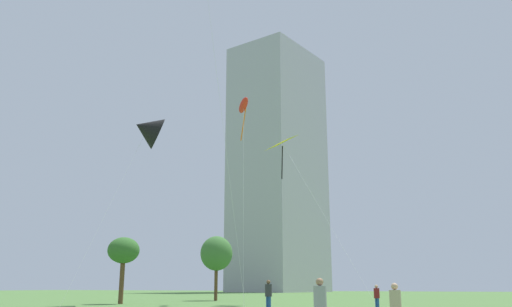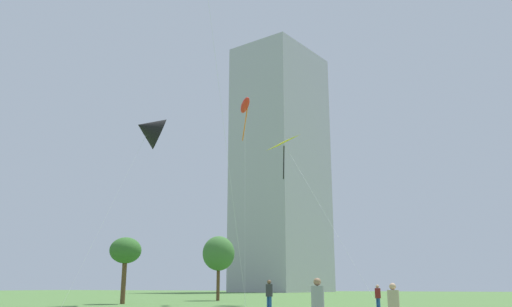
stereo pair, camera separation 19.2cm
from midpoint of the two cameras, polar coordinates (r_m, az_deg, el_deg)
name	(u,v)px [view 2 (the right image)]	position (r m, az deg, el deg)	size (l,w,h in m)	color
person_standing_2	(318,303)	(16.39, 7.08, -15.86)	(0.39, 0.39, 1.76)	#2D2D33
person_standing_3	(378,296)	(34.72, 13.26, -14.81)	(0.35, 0.35, 1.59)	#1E478C
person_standing_4	(269,294)	(32.33, 1.62, -14.96)	(0.41, 0.41, 1.87)	#1E478C
person_standing_5	(394,306)	(17.50, 15.05, -15.66)	(0.36, 0.36, 1.61)	#593372
kite_flying_0	(284,144)	(47.93, 3.12, 1.08)	(10.88, 7.84, 14.99)	silver
kite_flying_1	(149,130)	(48.47, -11.45, 2.56)	(4.26, 11.32, 17.03)	silver
kite_flying_3	(245,106)	(50.47, -1.09, 5.19)	(3.93, 7.04, 19.03)	silver
park_tree_0	(125,251)	(48.36, -13.89, -10.28)	(2.77, 2.77, 5.69)	brown
park_tree_2	(219,254)	(57.92, -3.99, -10.80)	(3.46, 3.46, 6.78)	brown
distant_highrise_0	(281,167)	(138.19, 2.78, -1.50)	(17.38, 22.84, 63.60)	#A8A8AD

